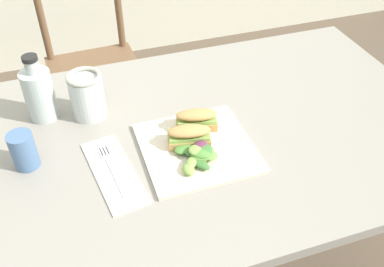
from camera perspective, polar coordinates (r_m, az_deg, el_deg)
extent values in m
cube|color=gray|center=(1.17, 1.71, -0.11)|extent=(1.33, 0.83, 0.03)
cube|color=brown|center=(1.66, -22.84, -6.71)|extent=(0.07, 0.07, 0.71)
cube|color=brown|center=(1.87, 15.12, 1.57)|extent=(0.07, 0.07, 0.71)
cylinder|color=brown|center=(1.98, -15.44, -1.22)|extent=(0.03, 0.03, 0.43)
cylinder|color=brown|center=(2.01, -5.99, 1.05)|extent=(0.03, 0.03, 0.43)
cylinder|color=brown|center=(2.25, -16.80, 4.17)|extent=(0.03, 0.03, 0.43)
cylinder|color=brown|center=(2.28, -8.41, 6.10)|extent=(0.03, 0.03, 0.43)
cube|color=brown|center=(2.00, -12.55, 7.82)|extent=(0.42, 0.42, 0.02)
cylinder|color=brown|center=(2.04, -19.25, 14.40)|extent=(0.03, 0.03, 0.42)
cylinder|color=brown|center=(2.08, -9.70, 16.44)|extent=(0.03, 0.03, 0.42)
cube|color=beige|center=(1.10, 0.66, -1.88)|extent=(0.28, 0.28, 0.01)
cube|color=tan|center=(1.09, -0.37, -0.99)|extent=(0.11, 0.07, 0.02)
cube|color=#84A84C|center=(1.09, -0.41, -0.15)|extent=(0.11, 0.07, 0.01)
ellipsoid|color=tan|center=(1.07, -0.38, 0.33)|extent=(0.12, 0.07, 0.02)
cube|color=tan|center=(1.14, 0.61, 1.17)|extent=(0.11, 0.07, 0.02)
cube|color=#84A84C|center=(1.14, 0.58, 1.98)|extent=(0.11, 0.07, 0.01)
ellipsoid|color=tan|center=(1.12, 0.62, 2.48)|extent=(0.12, 0.07, 0.02)
ellipsoid|color=#84A84C|center=(1.05, 1.00, -3.48)|extent=(0.04, 0.06, 0.01)
ellipsoid|color=#6B9E47|center=(1.05, 1.61, -2.44)|extent=(0.06, 0.04, 0.01)
ellipsoid|color=#84A84C|center=(1.02, -0.47, -4.76)|extent=(0.03, 0.04, 0.02)
ellipsoid|color=#3D7033|center=(1.03, 1.06, -4.06)|extent=(0.05, 0.06, 0.01)
ellipsoid|color=#84A84C|center=(1.03, -0.10, -3.88)|extent=(0.04, 0.05, 0.02)
ellipsoid|color=#3D7033|center=(1.06, 0.36, -2.63)|extent=(0.07, 0.07, 0.01)
ellipsoid|color=#518438|center=(1.04, 1.10, -2.55)|extent=(0.06, 0.06, 0.02)
ellipsoid|color=#518438|center=(1.07, -1.00, -1.94)|extent=(0.06, 0.05, 0.02)
ellipsoid|color=#3D7033|center=(1.05, 0.89, -2.58)|extent=(0.06, 0.06, 0.01)
ellipsoid|color=#4C2338|center=(1.05, 0.79, -2.40)|extent=(0.03, 0.06, 0.01)
ellipsoid|color=#6B9E47|center=(1.05, 2.00, -2.74)|extent=(0.07, 0.07, 0.01)
ellipsoid|color=#84A84C|center=(1.05, 0.54, -2.19)|extent=(0.05, 0.05, 0.01)
ellipsoid|color=#6B9E47|center=(1.04, 1.23, -3.06)|extent=(0.05, 0.03, 0.02)
ellipsoid|color=#3D7033|center=(1.05, 1.43, -2.30)|extent=(0.07, 0.06, 0.01)
ellipsoid|color=#602D47|center=(1.06, 1.06, -1.71)|extent=(0.06, 0.06, 0.01)
ellipsoid|color=#518438|center=(1.09, -0.01, -1.35)|extent=(0.05, 0.03, 0.01)
cube|color=silver|center=(1.06, -10.23, -5.03)|extent=(0.13, 0.27, 0.00)
cube|color=silver|center=(1.04, -9.87, -5.70)|extent=(0.03, 0.14, 0.00)
cube|color=silver|center=(1.11, -11.33, -2.54)|extent=(0.03, 0.05, 0.00)
cube|color=#38383D|center=(1.11, -11.06, -2.13)|extent=(0.01, 0.03, 0.00)
cube|color=#38383D|center=(1.11, -11.45, -2.25)|extent=(0.01, 0.03, 0.00)
cube|color=#38383D|center=(1.11, -11.84, -2.36)|extent=(0.01, 0.03, 0.00)
cylinder|color=#472819|center=(1.25, -19.17, 3.99)|extent=(0.07, 0.07, 0.10)
cylinder|color=#B2BCB7|center=(1.23, -19.38, 4.78)|extent=(0.08, 0.08, 0.14)
cylinder|color=#B2BCB7|center=(1.19, -20.31, 8.25)|extent=(0.04, 0.04, 0.04)
cylinder|color=black|center=(1.18, -20.57, 9.23)|extent=(0.04, 0.04, 0.01)
cylinder|color=#C67528|center=(1.22, -13.51, 4.23)|extent=(0.08, 0.08, 0.09)
cylinder|color=silver|center=(1.21, -13.59, 4.68)|extent=(0.09, 0.09, 0.12)
torus|color=#B7B29E|center=(1.18, -14.08, 7.26)|extent=(0.09, 0.09, 0.01)
cylinder|color=#4C6B93|center=(1.10, -21.26, -2.10)|extent=(0.06, 0.06, 0.09)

